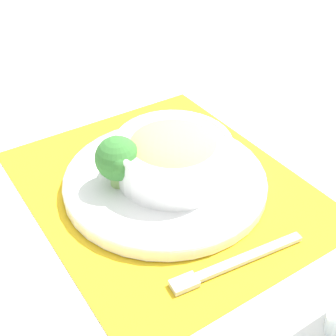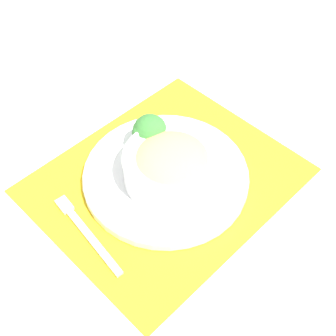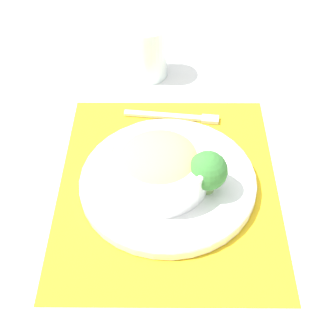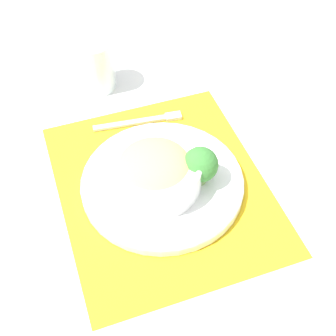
% 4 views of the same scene
% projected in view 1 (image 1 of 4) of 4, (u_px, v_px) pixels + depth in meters
% --- Properties ---
extents(ground_plane, '(4.00, 4.00, 0.00)m').
position_uv_depth(ground_plane, '(165.00, 188.00, 0.68)').
color(ground_plane, white).
extents(placemat, '(0.46, 0.39, 0.00)m').
position_uv_depth(placemat, '(165.00, 187.00, 0.68)').
color(placemat, yellow).
rests_on(placemat, ground_plane).
extents(plate, '(0.29, 0.29, 0.02)m').
position_uv_depth(plate, '(165.00, 180.00, 0.68)').
color(plate, white).
rests_on(plate, placemat).
extents(bowl, '(0.17, 0.17, 0.07)m').
position_uv_depth(bowl, '(174.00, 155.00, 0.66)').
color(bowl, white).
rests_on(bowl, plate).
extents(broccoli_floret, '(0.06, 0.06, 0.08)m').
position_uv_depth(broccoli_floret, '(118.00, 159.00, 0.63)').
color(broccoli_floret, '#84AD5B').
rests_on(broccoli_floret, plate).
extents(carrot_slice_near, '(0.04, 0.04, 0.01)m').
position_uv_depth(carrot_slice_near, '(137.00, 188.00, 0.65)').
color(carrot_slice_near, orange).
rests_on(carrot_slice_near, plate).
extents(carrot_slice_middle, '(0.04, 0.04, 0.01)m').
position_uv_depth(carrot_slice_middle, '(146.00, 194.00, 0.64)').
color(carrot_slice_middle, orange).
rests_on(carrot_slice_middle, plate).
extents(carrot_slice_far, '(0.04, 0.04, 0.01)m').
position_uv_depth(carrot_slice_far, '(158.00, 197.00, 0.63)').
color(carrot_slice_far, orange).
rests_on(carrot_slice_far, plate).
extents(carrot_slice_extra, '(0.04, 0.04, 0.01)m').
position_uv_depth(carrot_slice_extra, '(170.00, 197.00, 0.63)').
color(carrot_slice_extra, orange).
rests_on(carrot_slice_extra, plate).
extents(fork, '(0.05, 0.18, 0.01)m').
position_uv_depth(fork, '(226.00, 266.00, 0.56)').
color(fork, '#B7B7BC').
rests_on(fork, placemat).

